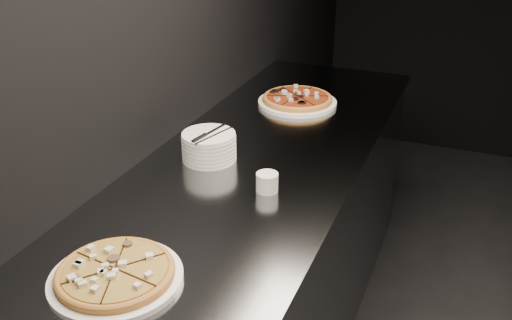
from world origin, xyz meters
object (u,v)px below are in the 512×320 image
at_px(counter, 253,267).
at_px(ramekin, 267,182).
at_px(plate_stack, 209,146).
at_px(cutlery, 209,135).
at_px(pizza_tomato, 297,100).
at_px(pizza_mushroom, 116,274).

bearing_deg(counter, ramekin, -55.63).
bearing_deg(plate_stack, cutlery, -62.38).
bearing_deg(cutlery, ramekin, -14.92).
bearing_deg(ramekin, pizza_tomato, 101.56).
bearing_deg(ramekin, counter, 124.37).
height_order(pizza_tomato, cutlery, cutlery).
distance_m(pizza_mushroom, pizza_tomato, 1.36).
relative_size(plate_stack, cutlery, 0.97).
relative_size(pizza_mushroom, cutlery, 1.73).
relative_size(counter, pizza_tomato, 6.17).
xyz_separation_m(pizza_tomato, cutlery, (-0.11, -0.66, 0.08)).
bearing_deg(ramekin, plate_stack, 152.98).
bearing_deg(pizza_tomato, counter, -86.45).
xyz_separation_m(pizza_tomato, ramekin, (0.16, -0.79, 0.01)).
distance_m(counter, ramekin, 0.54).
relative_size(pizza_tomato, ramekin, 5.58).
distance_m(pizza_mushroom, ramekin, 0.60).
height_order(pizza_tomato, plate_stack, plate_stack).
bearing_deg(pizza_tomato, plate_stack, -100.01).
height_order(pizza_mushroom, pizza_tomato, pizza_tomato).
height_order(counter, pizza_mushroom, pizza_mushroom).
bearing_deg(pizza_mushroom, ramekin, 72.40).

